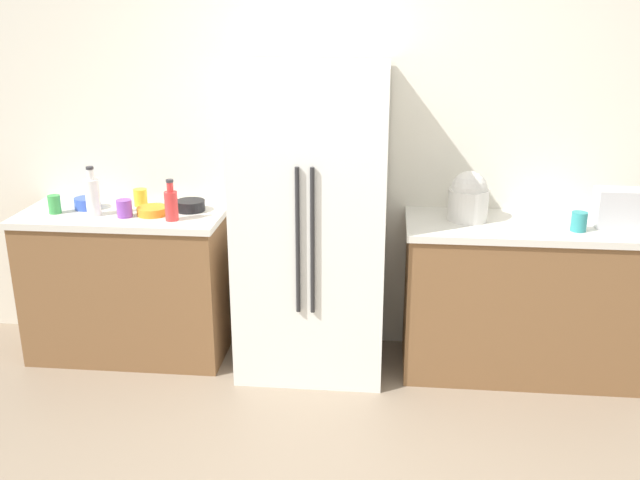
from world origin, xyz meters
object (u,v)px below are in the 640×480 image
toaster (618,208)px  bowl_b (88,203)px  refrigerator (312,223)px  bowl_c (152,211)px  cup_a (55,204)px  bottle_a (171,204)px  cup_c (124,208)px  cup_b (140,197)px  rice_cooker (468,197)px  cup_d (579,222)px  bottle_b (93,196)px  bowl_a (190,206)px

toaster → bowl_b: (-3.12, 0.06, -0.07)m
refrigerator → bowl_c: size_ratio=9.93×
toaster → cup_a: size_ratio=2.26×
bottle_a → cup_c: 0.30m
bottle_a → cup_a: bottle_a is taller
bottle_a → bowl_b: bottle_a is taller
cup_b → bowl_b: (-0.30, -0.09, -0.02)m
toaster → cup_c: (-2.82, -0.09, -0.06)m
cup_b → bowl_b: 0.32m
bowl_c → rice_cooker: bearing=2.4°
rice_cooker → cup_b: bearing=177.0°
cup_a → cup_d: bearing=-0.8°
rice_cooker → bowl_c: bearing=-177.6°
refrigerator → cup_a: bearing=-179.5°
bottle_a → bowl_b: 0.62m
cup_a → cup_c: bearing=-4.3°
cup_a → cup_d: cup_a is taller
bottle_a → cup_d: 2.30m
bottle_b → bowl_c: bearing=6.9°
bottle_a → cup_a: size_ratio=2.22×
bowl_a → bowl_c: size_ratio=0.96×
toaster → bottle_a: bottle_a is taller
bottle_b → cup_d: bottle_b is taller
refrigerator → cup_c: 1.11m
rice_cooker → cup_c: bearing=-176.1°
refrigerator → rice_cooker: refrigerator is taller
cup_d → bowl_b: size_ratio=0.68×
bowl_a → bowl_b: (-0.64, -0.01, 0.00)m
toaster → cup_d: bearing=-155.6°
refrigerator → cup_b: size_ratio=17.17×
bottle_a → cup_b: 0.40m
cup_a → bowl_b: 0.19m
rice_cooker → cup_a: size_ratio=2.63×
toaster → cup_a: 3.27m
cup_a → bowl_b: bearing=38.1°
bowl_a → bottle_a: bearing=-104.3°
rice_cooker → bowl_c: 1.86m
bowl_a → cup_c: bearing=-154.6°
bowl_c → cup_c: bearing=-158.4°
bottle_a → bowl_b: bearing=162.0°
bottle_b → cup_c: (0.19, -0.02, -0.07)m
refrigerator → bowl_c: (-0.96, 0.01, 0.04)m
bottle_a → bowl_a: size_ratio=1.37×
bowl_a → cup_d: bearing=-4.5°
cup_d → bowl_c: 2.45m
bottle_a → bowl_c: bearing=146.7°
rice_cooker → bottle_a: bearing=-174.1°
toaster → bowl_a: 2.48m
cup_a → cup_d: 3.04m
bottle_a → cup_a: (-0.74, 0.07, -0.04)m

